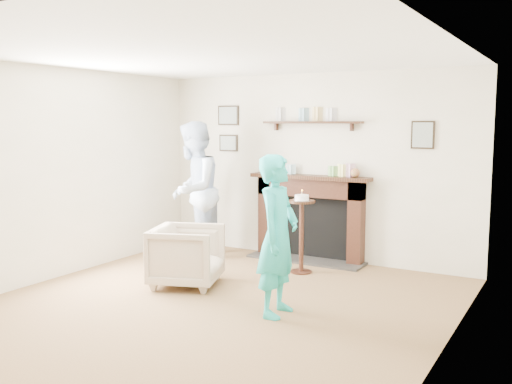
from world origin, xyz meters
TOP-DOWN VIEW (x-y plane):
  - ground at (0.00, 0.00)m, footprint 5.00×5.00m
  - room_shell at (-0.00, 0.69)m, footprint 4.54×5.02m
  - armchair at (-0.69, 0.56)m, footprint 0.96×0.95m
  - man at (-1.40, 1.68)m, footprint 0.95×1.08m
  - woman at (0.66, 0.20)m, footprint 0.42×0.60m
  - pedestal_table at (0.20, 1.71)m, footprint 0.32×0.32m

SIDE VIEW (x-z plane):
  - ground at x=0.00m, z-range 0.00..0.00m
  - armchair at x=-0.69m, z-range -0.34..0.34m
  - man at x=-1.40m, z-range -0.93..0.93m
  - woman at x=0.66m, z-range -0.78..0.78m
  - pedestal_table at x=0.20m, z-range 0.12..1.16m
  - room_shell at x=0.00m, z-range 0.36..2.88m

